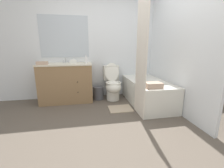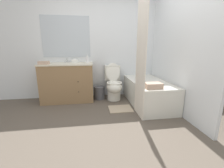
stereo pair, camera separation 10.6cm
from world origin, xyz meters
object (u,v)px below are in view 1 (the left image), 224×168
object	(u,v)px
toilet	(113,84)
bath_towel_folded	(153,85)
vanity_cabinet	(66,82)
bath_mat	(120,109)
bathtub	(147,92)
tissue_box	(74,61)
soap_dispenser	(86,59)
sink_faucet	(66,61)
hand_towel_folded	(42,63)
wastebasket	(98,93)

from	to	relation	value
toilet	bath_towel_folded	distance (m)	1.15
vanity_cabinet	bath_mat	size ratio (longest dim) A/B	2.49
vanity_cabinet	bath_mat	distance (m)	1.38
bathtub	tissue_box	world-z (taller)	tissue_box
bathtub	tissue_box	bearing A→B (deg)	161.58
toilet	bathtub	world-z (taller)	toilet
tissue_box	bathtub	bearing A→B (deg)	-18.42
soap_dispenser	vanity_cabinet	bearing A→B (deg)	175.76
sink_faucet	bath_mat	bearing A→B (deg)	-38.97
bathtub	bath_towel_folded	distance (m)	0.67
toilet	bath_towel_folded	world-z (taller)	toilet
bathtub	bath_mat	world-z (taller)	bathtub
tissue_box	hand_towel_folded	distance (m)	0.65
hand_towel_folded	toilet	bearing A→B (deg)	3.38
sink_faucet	tissue_box	bearing A→B (deg)	-38.70
wastebasket	hand_towel_folded	bearing A→B (deg)	-172.10
vanity_cabinet	tissue_box	bearing A→B (deg)	15.03
tissue_box	soap_dispenser	world-z (taller)	soap_dispenser
soap_dispenser	bath_mat	size ratio (longest dim) A/B	0.40
toilet	hand_towel_folded	xyz separation A→B (m)	(-1.50, -0.09, 0.55)
tissue_box	soap_dispenser	xyz separation A→B (m)	(0.28, -0.08, 0.04)
toilet	wastebasket	distance (m)	0.41
toilet	soap_dispenser	bearing A→B (deg)	177.30
sink_faucet	wastebasket	world-z (taller)	sink_faucet
vanity_cabinet	bath_mat	xyz separation A→B (m)	(1.11, -0.70, -0.44)
bath_mat	bathtub	bearing A→B (deg)	18.55
sink_faucet	soap_dispenser	world-z (taller)	soap_dispenser
bathtub	bath_towel_folded	xyz separation A→B (m)	(-0.14, -0.57, 0.31)
sink_faucet	bath_mat	xyz separation A→B (m)	(1.11, -0.89, -0.91)
sink_faucet	bathtub	world-z (taller)	sink_faucet
bathtub	sink_faucet	bearing A→B (deg)	159.10
vanity_cabinet	tissue_box	world-z (taller)	tissue_box
sink_faucet	bathtub	bearing A→B (deg)	-20.90
tissue_box	hand_towel_folded	bearing A→B (deg)	-162.01
tissue_box	bath_towel_folded	bearing A→B (deg)	-37.45
vanity_cabinet	hand_towel_folded	world-z (taller)	hand_towel_folded
wastebasket	soap_dispenser	world-z (taller)	soap_dispenser
wastebasket	soap_dispenser	size ratio (longest dim) A/B	1.62
sink_faucet	bath_mat	size ratio (longest dim) A/B	0.30
tissue_box	sink_faucet	bearing A→B (deg)	141.30
toilet	bath_mat	xyz separation A→B (m)	(0.04, -0.63, -0.36)
tissue_box	bath_mat	bearing A→B (deg)	-39.02
toilet	hand_towel_folded	distance (m)	1.60
vanity_cabinet	bath_towel_folded	distance (m)	1.93
vanity_cabinet	soap_dispenser	xyz separation A→B (m)	(0.47, -0.03, 0.52)
wastebasket	bath_mat	xyz separation A→B (m)	(0.38, -0.71, -0.14)
soap_dispenser	bath_mat	distance (m)	1.33
bathtub	wastebasket	world-z (taller)	bathtub
hand_towel_folded	bath_mat	size ratio (longest dim) A/B	0.46
wastebasket	bath_towel_folded	world-z (taller)	bath_towel_folded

